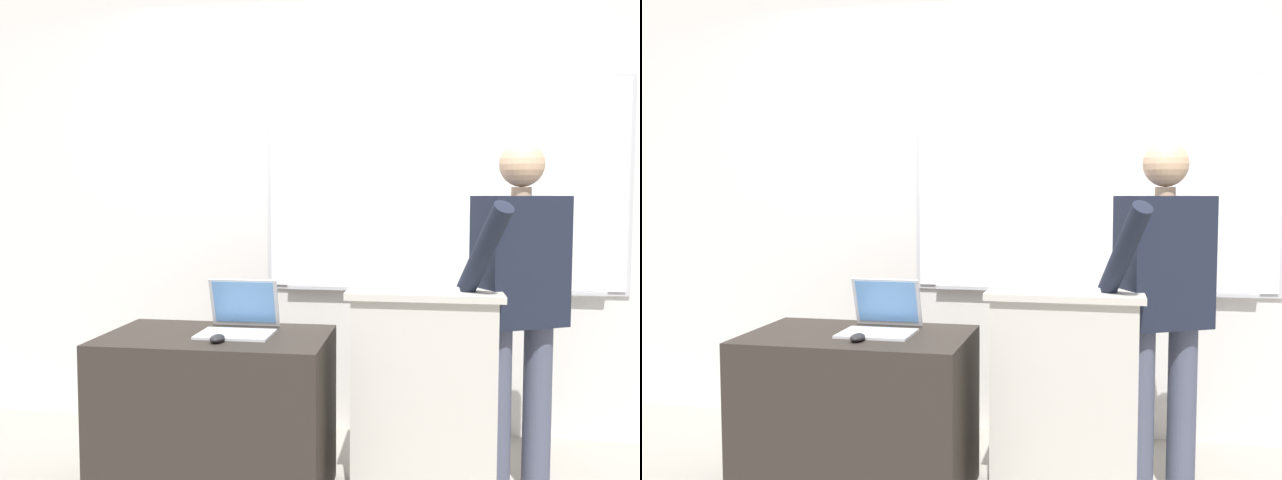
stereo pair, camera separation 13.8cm
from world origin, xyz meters
The scene contains 7 objects.
back_wall centered at (0.02, 1.37, 1.42)m, with size 6.40×0.17×2.85m.
lectern_podium centered at (0.44, 0.48, 0.49)m, with size 0.67×0.50×0.97m.
side_desk centered at (-0.49, 0.32, 0.38)m, with size 1.02×0.62×0.75m.
person_presenter centered at (0.87, 0.56, 0.93)m, with size 0.57×0.66×1.62m.
laptop centered at (-0.40, 0.40, 0.82)m, with size 0.33×0.32×0.24m.
wireless_keyboard centered at (0.41, 0.41, 0.98)m, with size 0.42×0.12×0.02m.
computer_mouse_by_laptop centered at (-0.43, 0.17, 0.77)m, with size 0.06×0.10×0.03m.
Camera 2 is at (0.58, -2.57, 1.39)m, focal length 38.00 mm.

